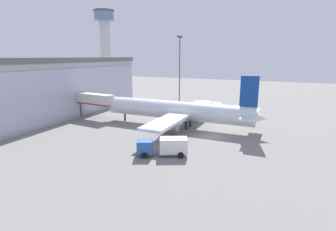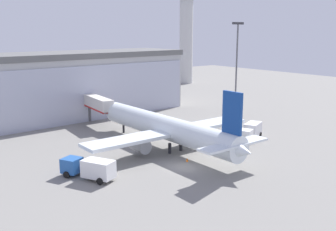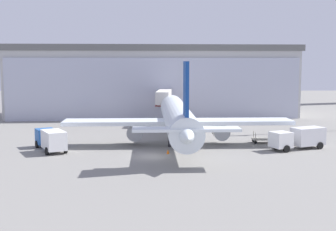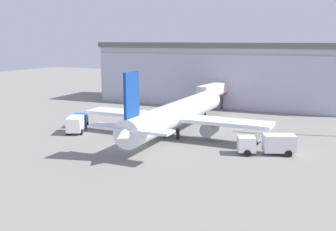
{
  "view_description": "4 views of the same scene",
  "coord_description": "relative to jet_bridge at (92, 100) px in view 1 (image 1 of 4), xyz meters",
  "views": [
    {
      "loc": [
        -44.84,
        -12.29,
        14.26
      ],
      "look_at": [
        1.32,
        9.65,
        2.72
      ],
      "focal_mm": 28.0,
      "sensor_mm": 36.0,
      "label": 1
    },
    {
      "loc": [
        -32.87,
        -39.91,
        18.44
      ],
      "look_at": [
        4.98,
        10.0,
        4.99
      ],
      "focal_mm": 42.0,
      "sensor_mm": 36.0,
      "label": 2
    },
    {
      "loc": [
        0.71,
        -52.9,
        10.92
      ],
      "look_at": [
        2.2,
        7.19,
        3.92
      ],
      "focal_mm": 50.0,
      "sensor_mm": 36.0,
      "label": 3
    },
    {
      "loc": [
        28.11,
        -45.82,
        14.75
      ],
      "look_at": [
        1.09,
        10.21,
        2.63
      ],
      "focal_mm": 42.0,
      "sensor_mm": 36.0,
      "label": 4
    }
  ],
  "objects": [
    {
      "name": "baggage_cart",
      "position": [
        12.86,
        -20.95,
        -3.94
      ],
      "size": [
        2.83,
        1.64,
        1.5
      ],
      "rotation": [
        0.0,
        0.0,
        3.13
      ],
      "color": "#9E998C",
      "rests_on": "ground"
    },
    {
      "name": "terminal_building",
      "position": [
        -2.11,
        11.58,
        2.58
      ],
      "size": [
        57.72,
        18.43,
        14.04
      ],
      "rotation": [
        0.0,
        0.0,
        0.06
      ],
      "color": "#ADADAD",
      "rests_on": "ground"
    },
    {
      "name": "control_tower",
      "position": [
        56.19,
        39.91,
        17.02
      ],
      "size": [
        9.41,
        9.41,
        35.16
      ],
      "color": "silver",
      "rests_on": "ground"
    },
    {
      "name": "apron_light_mast",
      "position": [
        29.35,
        -9.68,
        7.52
      ],
      "size": [
        3.2,
        0.4,
        20.38
      ],
      "color": "#59595E",
      "rests_on": "ground"
    },
    {
      "name": "catering_truck",
      "position": [
        -14.33,
        -25.82,
        -2.98
      ],
      "size": [
        5.25,
        7.51,
        2.65
      ],
      "rotation": [
        0.0,
        0.0,
        2.04
      ],
      "color": "#2659A5",
      "rests_on": "ground"
    },
    {
      "name": "safety_cone_nose",
      "position": [
        -0.07,
        -28.12,
        -4.17
      ],
      "size": [
        0.36,
        0.36,
        0.55
      ],
      "primitive_type": "cone",
      "color": "orange",
      "rests_on": "ground"
    },
    {
      "name": "airplane",
      "position": [
        1.39,
        -21.51,
        -1.04
      ],
      "size": [
        29.63,
        34.87,
        10.91
      ],
      "rotation": [
        0.0,
        0.0,
        1.59
      ],
      "color": "white",
      "rests_on": "ground"
    },
    {
      "name": "ground",
      "position": [
        -2.12,
        -29.66,
        -4.45
      ],
      "size": [
        240.0,
        240.0,
        0.0
      ],
      "primitive_type": "plane",
      "color": "gray"
    },
    {
      "name": "jet_bridge",
      "position": [
        0.0,
        0.0,
        0.0
      ],
      "size": [
        3.25,
        11.84,
        5.83
      ],
      "rotation": [
        0.0,
        0.0,
        1.48
      ],
      "color": "silver",
      "rests_on": "ground"
    },
    {
      "name": "safety_cone_wingtip",
      "position": [
        -13.95,
        -21.55,
        -4.17
      ],
      "size": [
        0.36,
        0.36,
        0.55
      ],
      "primitive_type": "cone",
      "color": "orange",
      "rests_on": "ground"
    },
    {
      "name": "fuel_truck",
      "position": [
        16.36,
        -25.57,
        -2.98
      ],
      "size": [
        7.58,
        4.91,
        2.65
      ],
      "rotation": [
        0.0,
        0.0,
        3.55
      ],
      "color": "silver",
      "rests_on": "ground"
    }
  ]
}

